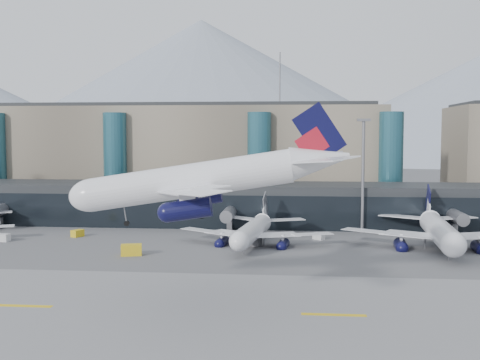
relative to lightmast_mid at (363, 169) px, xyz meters
name	(u,v)px	position (x,y,z in m)	size (l,w,h in m)	color
ground	(194,281)	(-30.00, -48.00, -14.42)	(900.00, 900.00, 0.00)	#515154
runway_strip	(174,310)	(-30.00, -63.00, -14.40)	(400.00, 40.00, 0.04)	slate
runway_markings	(174,310)	(-30.00, -63.00, -14.37)	(128.00, 1.00, 0.02)	gold
concourse	(234,204)	(-30.02, 9.73, -9.45)	(170.00, 27.00, 10.00)	black
terminal_main	(163,156)	(-55.00, 42.00, 1.03)	(130.00, 30.00, 31.00)	gray
teal_towers	(186,164)	(-44.99, 26.01, -0.41)	(116.40, 19.40, 46.00)	#255968
mountain_ridge	(299,103)	(-14.03, 332.00, 31.33)	(910.00, 400.00, 110.00)	gray
lightmast_mid	(363,169)	(0.00, 0.00, 0.00)	(3.00, 1.20, 25.60)	slate
hero_jet	(219,169)	(-24.63, -60.35, 3.42)	(37.09, 38.08, 12.27)	white
jet_parked_mid	(255,224)	(-23.08, -15.66, -10.37)	(32.97, 32.87, 10.69)	white
jet_parked_right	(437,222)	(13.03, -15.41, -9.64)	(39.17, 38.49, 12.64)	white
veh_a	(3,238)	(-75.31, -18.57, -13.63)	(2.81, 1.58, 1.58)	silver
veh_b	(78,233)	(-61.93, -11.61, -13.67)	(2.61, 1.60, 1.50)	gold
veh_c	(253,242)	(-23.24, -18.44, -13.56)	(3.09, 1.63, 1.72)	#45454A
veh_d	(435,232)	(15.58, -2.00, -13.69)	(2.57, 1.38, 1.47)	silver
veh_g	(319,236)	(-10.04, -9.97, -13.73)	(2.37, 1.38, 1.38)	silver
veh_h	(131,250)	(-44.82, -30.00, -13.38)	(3.74, 1.97, 2.07)	gold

